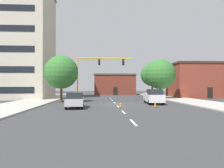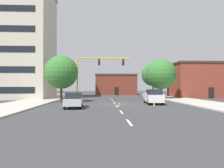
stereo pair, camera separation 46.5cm
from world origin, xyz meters
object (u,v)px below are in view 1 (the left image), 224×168
at_px(tree_right_mid, 160,74).
at_px(sedan_silver_near_left, 75,100).
at_px(tree_right_far, 152,75).
at_px(traffic_cone_roadside_a, 155,104).
at_px(traffic_signal_gantry, 85,87).
at_px(pickup_truck_white, 154,97).
at_px(traffic_cone_roadside_b, 121,105).
at_px(tree_left_near, 61,72).

xyz_separation_m(tree_right_mid, sedan_silver_near_left, (-14.26, -15.11, -3.80)).
relative_size(tree_right_far, traffic_cone_roadside_a, 10.08).
bearing_deg(tree_right_far, tree_right_mid, -94.00).
bearing_deg(traffic_signal_gantry, pickup_truck_white, -23.62).
distance_m(traffic_signal_gantry, tree_right_mid, 15.28).
bearing_deg(traffic_cone_roadside_a, tree_right_mid, 71.09).
bearing_deg(traffic_cone_roadside_b, tree_right_mid, 58.28).
relative_size(pickup_truck_white, sedan_silver_near_left, 1.20).
bearing_deg(pickup_truck_white, traffic_signal_gantry, 156.38).
bearing_deg(traffic_signal_gantry, sedan_silver_near_left, -93.58).
height_order(tree_right_far, sedan_silver_near_left, tree_right_far).
xyz_separation_m(traffic_signal_gantry, sedan_silver_near_left, (-0.55, -8.82, -1.37)).
height_order(traffic_signal_gantry, sedan_silver_near_left, traffic_signal_gantry).
distance_m(tree_left_near, traffic_cone_roadside_a, 15.10).
height_order(traffic_signal_gantry, traffic_cone_roadside_a, traffic_signal_gantry).
height_order(tree_left_near, traffic_cone_roadside_a, tree_left_near).
xyz_separation_m(traffic_signal_gantry, traffic_cone_roadside_b, (4.59, -8.47, -1.96)).
bearing_deg(traffic_cone_roadside_b, tree_left_near, 136.21).
distance_m(pickup_truck_white, traffic_cone_roadside_b, 6.61).
height_order(tree_left_near, sedan_silver_near_left, tree_left_near).
height_order(pickup_truck_white, traffic_cone_roadside_a, pickup_truck_white).
xyz_separation_m(tree_right_far, tree_left_near, (-17.79, -15.09, -0.54)).
height_order(traffic_signal_gantry, tree_right_mid, tree_right_mid).
distance_m(tree_left_near, sedan_silver_near_left, 9.37).
distance_m(tree_right_far, tree_left_near, 23.34).
height_order(tree_right_mid, sedan_silver_near_left, tree_right_mid).
height_order(traffic_signal_gantry, traffic_cone_roadside_b, traffic_signal_gantry).
bearing_deg(tree_left_near, tree_right_mid, 22.11).
height_order(traffic_cone_roadside_a, traffic_cone_roadside_b, traffic_cone_roadside_a).
xyz_separation_m(traffic_cone_roadside_a, traffic_cone_roadside_b, (-3.96, 0.32, -0.08)).
distance_m(traffic_signal_gantry, traffic_cone_roadside_a, 12.40).
xyz_separation_m(traffic_signal_gantry, tree_right_far, (14.28, 14.39, 2.81)).
bearing_deg(sedan_silver_near_left, tree_right_mid, 46.66).
xyz_separation_m(pickup_truck_white, traffic_cone_roadside_b, (-5.00, -4.28, -0.68)).
distance_m(tree_right_far, pickup_truck_white, 19.60).
relative_size(tree_right_far, sedan_silver_near_left, 1.68).
distance_m(tree_right_mid, pickup_truck_white, 11.86).
height_order(tree_right_far, pickup_truck_white, tree_right_far).
bearing_deg(tree_right_far, traffic_cone_roadside_a, -103.89).
relative_size(tree_right_far, tree_left_near, 1.10).
height_order(tree_right_far, traffic_cone_roadside_b, tree_right_far).
relative_size(tree_right_mid, pickup_truck_white, 1.36).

